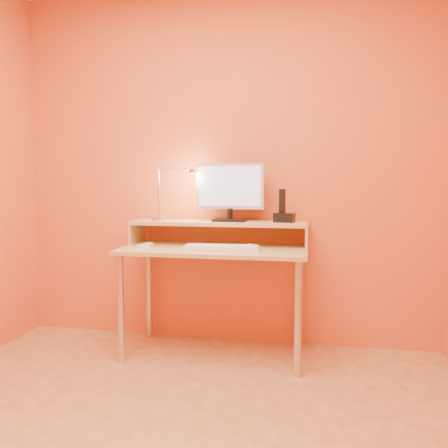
% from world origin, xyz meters
% --- Properties ---
extents(wall_back, '(3.00, 0.04, 2.50)m').
position_xyz_m(wall_back, '(0.00, 1.50, 1.25)').
color(wall_back, '#D6723F').
rests_on(wall_back, floor).
extents(desk_leg_fl, '(0.04, 0.04, 0.69)m').
position_xyz_m(desk_leg_fl, '(-0.55, 0.93, 0.35)').
color(desk_leg_fl, silver).
rests_on(desk_leg_fl, floor).
extents(desk_leg_fr, '(0.04, 0.04, 0.69)m').
position_xyz_m(desk_leg_fr, '(0.55, 0.93, 0.35)').
color(desk_leg_fr, silver).
rests_on(desk_leg_fr, floor).
extents(desk_leg_bl, '(0.04, 0.04, 0.69)m').
position_xyz_m(desk_leg_bl, '(-0.55, 1.43, 0.35)').
color(desk_leg_bl, silver).
rests_on(desk_leg_bl, floor).
extents(desk_leg_br, '(0.04, 0.04, 0.69)m').
position_xyz_m(desk_leg_br, '(0.55, 1.43, 0.35)').
color(desk_leg_br, silver).
rests_on(desk_leg_br, floor).
extents(desk_lower, '(1.20, 0.60, 0.02)m').
position_xyz_m(desk_lower, '(0.00, 1.18, 0.71)').
color(desk_lower, tan).
rests_on(desk_lower, floor).
extents(shelf_riser_left, '(0.02, 0.30, 0.14)m').
position_xyz_m(shelf_riser_left, '(-0.59, 1.33, 0.79)').
color(shelf_riser_left, tan).
rests_on(shelf_riser_left, desk_lower).
extents(shelf_riser_right, '(0.02, 0.30, 0.14)m').
position_xyz_m(shelf_riser_right, '(0.59, 1.33, 0.79)').
color(shelf_riser_right, tan).
rests_on(shelf_riser_right, desk_lower).
extents(desk_shelf, '(1.20, 0.30, 0.02)m').
position_xyz_m(desk_shelf, '(0.00, 1.33, 0.87)').
color(desk_shelf, tan).
rests_on(desk_shelf, desk_lower).
extents(monitor_foot, '(0.22, 0.16, 0.02)m').
position_xyz_m(monitor_foot, '(0.08, 1.33, 0.89)').
color(monitor_foot, black).
rests_on(monitor_foot, desk_shelf).
extents(monitor_neck, '(0.04, 0.04, 0.07)m').
position_xyz_m(monitor_neck, '(0.08, 1.33, 0.93)').
color(monitor_neck, black).
rests_on(monitor_neck, monitor_foot).
extents(monitor_panel, '(0.46, 0.06, 0.31)m').
position_xyz_m(monitor_panel, '(0.08, 1.34, 1.12)').
color(monitor_panel, silver).
rests_on(monitor_panel, monitor_neck).
extents(monitor_back, '(0.41, 0.04, 0.26)m').
position_xyz_m(monitor_back, '(0.08, 1.36, 1.12)').
color(monitor_back, black).
rests_on(monitor_back, monitor_panel).
extents(monitor_screen, '(0.41, 0.03, 0.27)m').
position_xyz_m(monitor_screen, '(0.08, 1.32, 1.12)').
color(monitor_screen, '#A4A7D5').
rests_on(monitor_screen, monitor_panel).
extents(lamp_base, '(0.10, 0.10, 0.02)m').
position_xyz_m(lamp_base, '(-0.42, 1.30, 0.89)').
color(lamp_base, silver).
rests_on(lamp_base, desk_shelf).
extents(lamp_post, '(0.01, 0.01, 0.33)m').
position_xyz_m(lamp_post, '(-0.42, 1.30, 1.07)').
color(lamp_post, silver).
rests_on(lamp_post, lamp_base).
extents(lamp_arm, '(0.24, 0.01, 0.01)m').
position_xyz_m(lamp_arm, '(-0.30, 1.30, 1.24)').
color(lamp_arm, silver).
rests_on(lamp_arm, lamp_post).
extents(lamp_head, '(0.04, 0.04, 0.03)m').
position_xyz_m(lamp_head, '(-0.18, 1.30, 1.22)').
color(lamp_head, silver).
rests_on(lamp_head, lamp_arm).
extents(lamp_bulb, '(0.03, 0.03, 0.00)m').
position_xyz_m(lamp_bulb, '(-0.18, 1.30, 1.20)').
color(lamp_bulb, '#FFEAC6').
rests_on(lamp_bulb, lamp_head).
extents(phone_dock, '(0.14, 0.12, 0.06)m').
position_xyz_m(phone_dock, '(0.44, 1.33, 0.91)').
color(phone_dock, black).
rests_on(phone_dock, desk_shelf).
extents(phone_handset, '(0.04, 0.03, 0.16)m').
position_xyz_m(phone_handset, '(0.43, 1.33, 1.02)').
color(phone_handset, black).
rests_on(phone_handset, phone_dock).
extents(phone_led, '(0.01, 0.00, 0.04)m').
position_xyz_m(phone_led, '(0.49, 1.28, 0.91)').
color(phone_led, '#2F85FF').
rests_on(phone_led, phone_dock).
extents(keyboard, '(0.48, 0.18, 0.02)m').
position_xyz_m(keyboard, '(0.07, 1.07, 0.73)').
color(keyboard, silver).
rests_on(keyboard, desk_lower).
extents(mouse, '(0.10, 0.13, 0.04)m').
position_xyz_m(mouse, '(0.24, 1.12, 0.74)').
color(mouse, white).
rests_on(mouse, desk_lower).
extents(remote_control, '(0.06, 0.18, 0.02)m').
position_xyz_m(remote_control, '(-0.44, 1.10, 0.73)').
color(remote_control, silver).
rests_on(remote_control, desk_lower).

